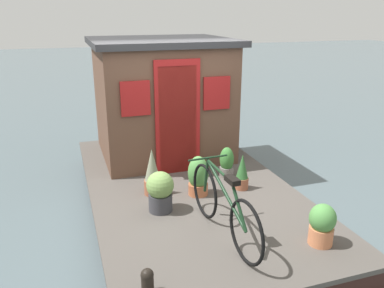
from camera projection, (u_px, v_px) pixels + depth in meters
ground_plane at (188, 206)px, 6.03m from camera, size 60.00×60.00×0.00m
houseboat_deck at (188, 195)px, 5.97m from camera, size 5.16×2.88×0.37m
houseboat_cabin at (162, 98)px, 6.90m from camera, size 2.11×2.35×2.04m
bicycle at (223, 206)px, 4.41m from camera, size 1.73×0.50×0.83m
potted_plant_sage at (160, 191)px, 5.03m from camera, size 0.36×0.36×0.54m
potted_plant_lavender at (152, 173)px, 5.49m from camera, size 0.24×0.24×0.68m
potted_plant_rosemary at (227, 163)px, 6.12m from camera, size 0.22×0.22×0.48m
potted_plant_succulent at (242, 173)px, 5.67m from camera, size 0.20×0.20×0.53m
potted_plant_fern at (322, 224)px, 4.31m from camera, size 0.29×0.29×0.48m
potted_plant_basil at (198, 176)px, 5.49m from camera, size 0.29×0.29×0.57m
mooring_bollard at (147, 280)px, 3.58m from camera, size 0.12×0.12×0.25m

